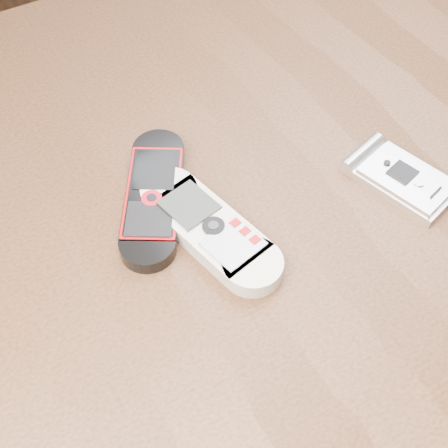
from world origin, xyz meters
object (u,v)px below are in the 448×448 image
nokia_black_red (153,195)px  motorola_razr (404,179)px  nokia_white (209,228)px  table (220,299)px

nokia_black_red → motorola_razr: size_ratio=1.53×
nokia_black_red → motorola_razr: 0.22m
nokia_white → nokia_black_red: 0.06m
table → nokia_white: 0.11m
table → motorola_razr: 0.20m
table → nokia_black_red: 0.13m
nokia_white → nokia_black_red: (-0.02, 0.06, -0.00)m
table → nokia_black_red: nokia_black_red is taller
nokia_white → nokia_black_red: bearing=100.7°
table → nokia_white: size_ratio=7.92×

